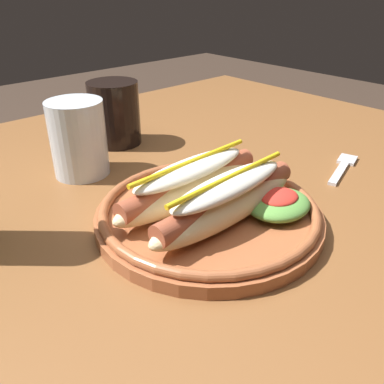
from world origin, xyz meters
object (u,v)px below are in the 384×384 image
at_px(fork, 343,167).
at_px(soda_cup, 115,113).
at_px(hot_dog_plate, 212,204).
at_px(water_cup, 78,138).

xyz_separation_m(fork, soda_cup, (-0.20, 0.33, 0.05)).
xyz_separation_m(hot_dog_plate, fork, (0.26, -0.03, -0.02)).
bearing_deg(hot_dog_plate, soda_cup, 78.37).
bearing_deg(fork, soda_cup, 104.33).
bearing_deg(water_cup, hot_dog_plate, -78.65).
relative_size(hot_dog_plate, soda_cup, 2.51).
bearing_deg(soda_cup, fork, -58.85).
xyz_separation_m(hot_dog_plate, water_cup, (-0.05, 0.23, 0.03)).
xyz_separation_m(hot_dog_plate, soda_cup, (0.06, 0.31, 0.03)).
bearing_deg(water_cup, soda_cup, 33.60).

